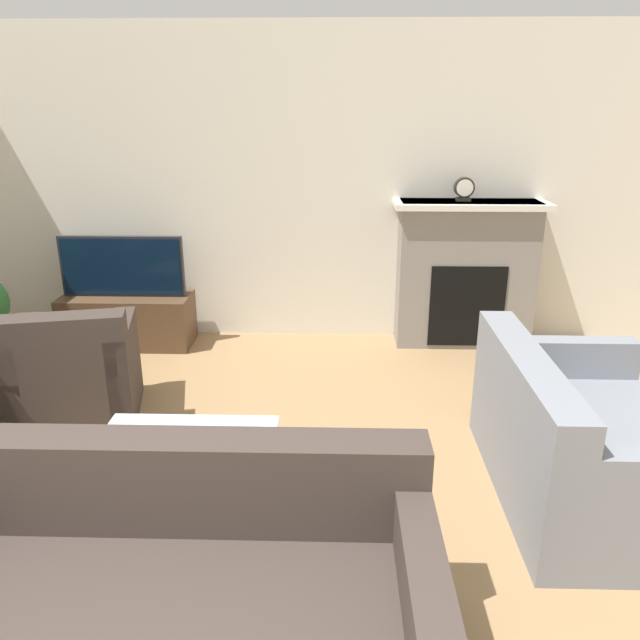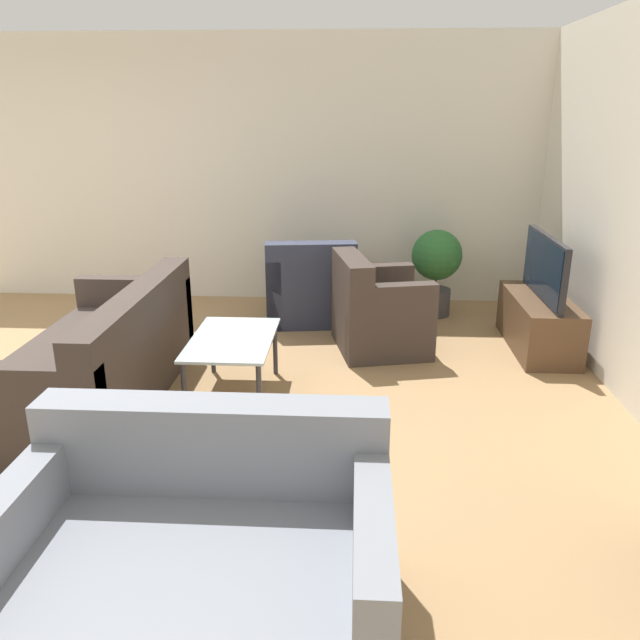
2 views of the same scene
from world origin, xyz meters
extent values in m
cube|color=silver|center=(-2.68, 2.27, 1.35)|extent=(0.06, 7.54, 2.70)
cube|color=brown|center=(-1.26, 4.24, 0.23)|extent=(1.13, 0.46, 0.45)
cube|color=#232328|center=(-1.26, 4.24, 0.72)|extent=(1.07, 0.05, 0.53)
cube|color=black|center=(-1.26, 4.21, 0.72)|extent=(1.03, 0.01, 0.49)
cube|color=#3D332D|center=(-0.03, 0.83, 0.21)|extent=(1.99, 0.93, 0.42)
cube|color=#3D332D|center=(-0.03, 1.19, 0.62)|extent=(1.99, 0.20, 0.40)
cube|color=#3D332D|center=(-0.95, 0.83, 0.33)|extent=(0.14, 0.93, 0.66)
cube|color=#3D332D|center=(0.89, 0.83, 0.33)|extent=(0.14, 0.93, 0.66)
cube|color=gray|center=(1.99, 2.06, 0.21)|extent=(0.99, 1.48, 0.42)
cube|color=gray|center=(1.60, 2.06, 0.62)|extent=(0.20, 1.48, 0.40)
cube|color=gray|center=(1.99, 1.39, 0.33)|extent=(0.99, 0.14, 0.66)
cube|color=gray|center=(1.99, 2.73, 0.33)|extent=(0.99, 0.14, 0.66)
cube|color=#33384C|center=(-1.95, 2.21, 0.21)|extent=(0.86, 0.92, 0.42)
cube|color=#33384C|center=(-1.67, 2.25, 0.62)|extent=(0.30, 0.85, 0.40)
cube|color=#33384C|center=(-2.00, 2.56, 0.33)|extent=(0.77, 0.23, 0.66)
cube|color=#33384C|center=(-1.91, 1.87, 0.33)|extent=(0.77, 0.23, 0.66)
cube|color=#3D332D|center=(-1.18, 2.88, 0.21)|extent=(0.93, 0.88, 0.42)
cube|color=#3D332D|center=(-1.13, 2.63, 0.62)|extent=(0.82, 0.37, 0.40)
cube|color=#3D332D|center=(-0.86, 2.95, 0.33)|extent=(0.29, 0.74, 0.66)
cube|color=#3D332D|center=(-1.50, 2.81, 0.33)|extent=(0.29, 0.74, 0.66)
cylinder|color=#333338|center=(-0.58, 1.55, 0.21)|extent=(0.04, 0.04, 0.43)
cylinder|color=#333338|center=(0.25, 1.55, 0.21)|extent=(0.04, 0.04, 0.43)
cylinder|color=#333338|center=(-0.58, 2.04, 0.21)|extent=(0.04, 0.04, 0.43)
cylinder|color=#333338|center=(0.25, 2.04, 0.21)|extent=(0.04, 0.04, 0.43)
cube|color=silver|center=(-0.17, 1.80, 0.44)|extent=(0.91, 0.57, 0.02)
cylinder|color=#47474C|center=(-2.14, 3.45, 0.13)|extent=(0.31, 0.31, 0.27)
cylinder|color=#4C3823|center=(-2.14, 3.45, 0.34)|extent=(0.03, 0.03, 0.15)
sphere|color=#2D6B33|center=(-2.14, 3.45, 0.61)|extent=(0.49, 0.49, 0.49)
camera|label=1|loc=(0.59, -0.94, 2.06)|focal=35.00mm
camera|label=2|loc=(3.90, 2.65, 1.97)|focal=35.00mm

